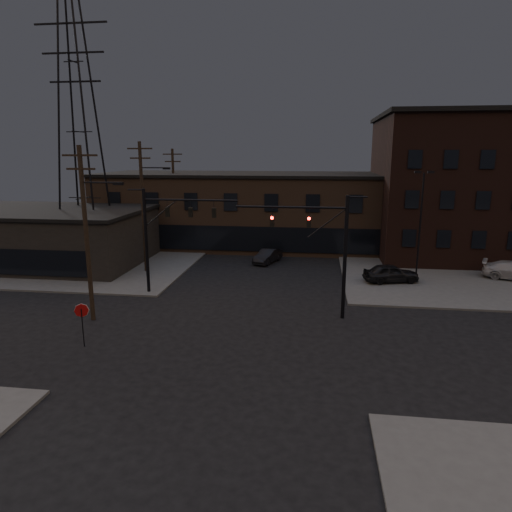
{
  "coord_description": "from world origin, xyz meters",
  "views": [
    {
      "loc": [
        4.67,
        -24.19,
        10.54
      ],
      "look_at": [
        0.51,
        6.6,
        3.5
      ],
      "focal_mm": 32.0,
      "sensor_mm": 36.0,
      "label": 1
    }
  ],
  "objects": [
    {
      "name": "ground",
      "position": [
        0.0,
        0.0,
        0.0
      ],
      "size": [
        140.0,
        140.0,
        0.0
      ],
      "primitive_type": "plane",
      "color": "black",
      "rests_on": "ground"
    },
    {
      "name": "traffic_signal_near",
      "position": [
        5.36,
        4.5,
        4.93
      ],
      "size": [
        7.12,
        0.24,
        8.0
      ],
      "color": "black",
      "rests_on": "ground"
    },
    {
      "name": "utility_pole_far",
      "position": [
        -11.5,
        26.0,
        5.78
      ],
      "size": [
        2.2,
        0.28,
        11.0
      ],
      "color": "black",
      "rests_on": "ground"
    },
    {
      "name": "car_crossing",
      "position": [
        -0.03,
        19.13,
        0.67
      ],
      "size": [
        2.7,
        4.32,
        1.34
      ],
      "primitive_type": "imported",
      "rotation": [
        0.0,
        0.0,
        -0.34
      ],
      "color": "black",
      "rests_on": "ground"
    },
    {
      "name": "building_row",
      "position": [
        0.0,
        28.0,
        4.0
      ],
      "size": [
        40.0,
        12.0,
        8.0
      ],
      "primitive_type": "cube",
      "color": "#4D3729",
      "rests_on": "ground"
    },
    {
      "name": "stop_sign",
      "position": [
        -8.0,
        -1.99,
        1.84
      ],
      "size": [
        0.72,
        0.33,
        2.48
      ],
      "color": "black",
      "rests_on": "ground"
    },
    {
      "name": "utility_pole_mid",
      "position": [
        -10.44,
        14.0,
        6.13
      ],
      "size": [
        3.7,
        0.28,
        11.5
      ],
      "color": "black",
      "rests_on": "ground"
    },
    {
      "name": "lot_light_b",
      "position": [
        19.0,
        19.0,
        5.51
      ],
      "size": [
        1.5,
        0.28,
        9.14
      ],
      "color": "black",
      "rests_on": "ground"
    },
    {
      "name": "sidewalk_nw",
      "position": [
        -22.0,
        22.0,
        0.07
      ],
      "size": [
        30.0,
        30.0,
        0.15
      ],
      "primitive_type": "cube",
      "color": "#474744",
      "rests_on": "ground"
    },
    {
      "name": "parked_car_lot_a",
      "position": [
        10.82,
        13.14,
        0.9
      ],
      "size": [
        4.73,
        2.79,
        1.51
      ],
      "primitive_type": "imported",
      "rotation": [
        0.0,
        0.0,
        1.81
      ],
      "color": "black",
      "rests_on": "sidewalk_ne"
    },
    {
      "name": "building_right",
      "position": [
        22.0,
        26.0,
        7.0
      ],
      "size": [
        22.0,
        16.0,
        14.0
      ],
      "primitive_type": "cube",
      "color": "black",
      "rests_on": "ground"
    },
    {
      "name": "utility_pole_near",
      "position": [
        -9.43,
        2.0,
        5.87
      ],
      "size": [
        3.7,
        0.28,
        11.0
      ],
      "color": "black",
      "rests_on": "ground"
    },
    {
      "name": "building_left",
      "position": [
        -20.0,
        16.0,
        2.5
      ],
      "size": [
        16.0,
        12.0,
        5.0
      ],
      "primitive_type": "cube",
      "color": "black",
      "rests_on": "ground"
    },
    {
      "name": "lot_light_a",
      "position": [
        13.0,
        14.0,
        5.51
      ],
      "size": [
        1.5,
        0.28,
        9.14
      ],
      "color": "black",
      "rests_on": "ground"
    },
    {
      "name": "transmission_tower",
      "position": [
        -18.0,
        18.0,
        12.5
      ],
      "size": [
        7.0,
        7.0,
        25.0
      ],
      "primitive_type": null,
      "color": "black",
      "rests_on": "ground"
    },
    {
      "name": "sidewalk_ne",
      "position": [
        22.0,
        22.0,
        0.07
      ],
      "size": [
        30.0,
        30.0,
        0.15
      ],
      "primitive_type": "cube",
      "color": "#474744",
      "rests_on": "ground"
    },
    {
      "name": "traffic_signal_far",
      "position": [
        -6.72,
        8.0,
        5.01
      ],
      "size": [
        7.12,
        0.24,
        8.0
      ],
      "color": "black",
      "rests_on": "ground"
    }
  ]
}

